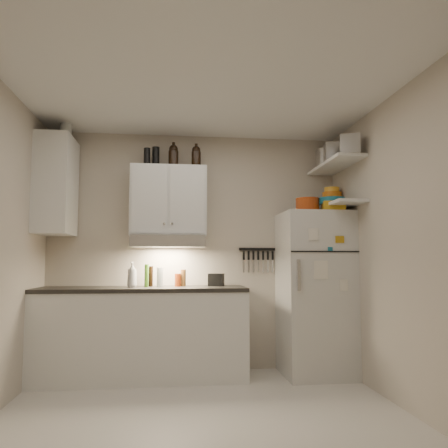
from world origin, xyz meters
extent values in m
cube|color=beige|center=(0.00, 0.00, -0.01)|extent=(3.20, 3.00, 0.02)
cube|color=silver|center=(0.00, 0.00, 2.61)|extent=(3.20, 3.00, 0.02)
cube|color=#BEB2A2|center=(0.00, 1.51, 1.30)|extent=(3.20, 0.02, 2.60)
cube|color=#BEB2A2|center=(1.61, 0.00, 1.30)|extent=(0.02, 3.00, 2.60)
cube|color=white|center=(-0.55, 1.20, 0.44)|extent=(2.10, 0.60, 0.88)
cube|color=#282622|center=(-0.55, 1.20, 0.90)|extent=(2.10, 0.62, 0.04)
cube|color=white|center=(-0.30, 1.33, 1.83)|extent=(0.80, 0.33, 0.75)
cube|color=white|center=(-1.44, 1.20, 1.95)|extent=(0.33, 0.55, 1.00)
cube|color=silver|center=(-0.30, 1.27, 1.39)|extent=(0.76, 0.46, 0.12)
cube|color=silver|center=(1.25, 1.16, 0.85)|extent=(0.70, 0.68, 1.70)
cube|color=white|center=(1.45, 1.02, 2.20)|extent=(0.30, 0.95, 0.03)
cube|color=white|center=(1.45, 1.02, 1.76)|extent=(0.30, 0.95, 0.03)
cube|color=black|center=(0.70, 1.49, 1.32)|extent=(0.42, 0.02, 0.03)
cylinder|color=#9E3912|center=(1.14, 1.04, 1.77)|extent=(0.27, 0.27, 0.14)
cube|color=#B18316|center=(1.39, 0.95, 1.75)|extent=(0.27, 0.31, 0.09)
cylinder|color=silver|center=(1.36, 1.07, 1.76)|extent=(0.09, 0.09, 0.11)
cylinder|color=silver|center=(1.49, 1.30, 2.32)|extent=(0.31, 0.31, 0.22)
cube|color=#AAAAAD|center=(1.43, 0.99, 2.32)|extent=(0.24, 0.22, 0.20)
cube|color=#AAAAAD|center=(1.45, 0.63, 2.31)|extent=(0.24, 0.24, 0.19)
cylinder|color=#17647E|center=(1.47, 1.27, 1.83)|extent=(0.26, 0.26, 0.11)
cylinder|color=orange|center=(1.49, 1.24, 1.91)|extent=(0.21, 0.21, 0.06)
cylinder|color=#F7AA2B|center=(1.49, 1.24, 1.97)|extent=(0.16, 0.16, 0.05)
cylinder|color=#17647E|center=(1.39, 0.98, 1.81)|extent=(0.35, 0.35, 0.07)
cylinder|color=black|center=(-0.44, 1.37, 2.31)|extent=(0.09, 0.09, 0.23)
cylinder|color=black|center=(-0.54, 1.33, 2.30)|extent=(0.08, 0.08, 0.20)
cylinder|color=silver|center=(-1.36, 1.21, 2.53)|extent=(0.14, 0.14, 0.15)
imported|color=white|center=(-0.66, 1.20, 1.06)|extent=(0.14, 0.14, 0.29)
cylinder|color=brown|center=(-0.14, 1.33, 1.01)|extent=(0.07, 0.07, 0.18)
cylinder|color=#3E711C|center=(-0.52, 1.25, 1.04)|extent=(0.06, 0.06, 0.23)
cylinder|color=black|center=(-0.48, 1.33, 1.03)|extent=(0.05, 0.05, 0.21)
cylinder|color=silver|center=(-0.38, 1.25, 1.02)|extent=(0.07, 0.07, 0.20)
cylinder|color=#9E3912|center=(-0.19, 1.30, 0.99)|extent=(0.09, 0.09, 0.13)
cube|color=black|center=(0.22, 1.33, 0.99)|extent=(0.18, 0.16, 0.13)
camera|label=1|loc=(-0.25, -3.35, 1.18)|focal=35.00mm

